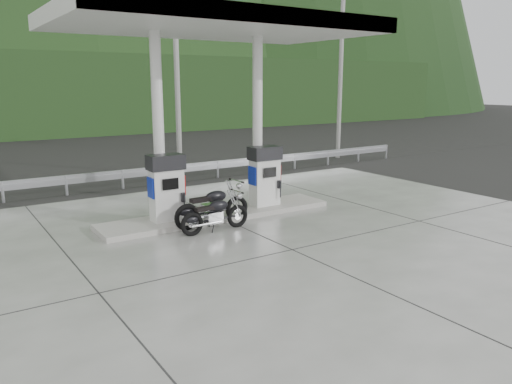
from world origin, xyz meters
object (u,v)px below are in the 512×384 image
motorcycle_left (212,207)px  gas_pump_left (167,188)px  gas_pump_right (265,176)px  motorcycle_right (215,215)px

motorcycle_left → gas_pump_left: bearing=145.2°
gas_pump_left → gas_pump_right: bearing=0.0°
gas_pump_right → motorcycle_right: (-2.38, -1.21, -0.61)m
motorcycle_left → motorcycle_right: bearing=-114.7°
gas_pump_right → motorcycle_left: gas_pump_right is taller
motorcycle_left → motorcycle_right: motorcycle_left is taller
motorcycle_left → gas_pump_right: bearing=13.4°
gas_pump_right → motorcycle_right: bearing=-153.1°
motorcycle_right → motorcycle_left: bearing=66.8°
gas_pump_left → motorcycle_left: bearing=-31.6°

